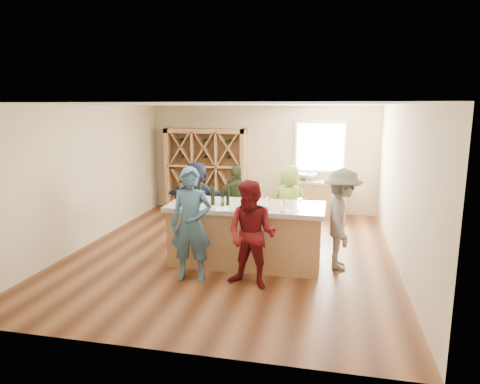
% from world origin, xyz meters
% --- Properties ---
extents(floor, '(6.00, 7.00, 0.10)m').
position_xyz_m(floor, '(0.00, 0.00, -0.05)').
color(floor, brown).
rests_on(floor, ground).
extents(ceiling, '(6.00, 7.00, 0.10)m').
position_xyz_m(ceiling, '(0.00, 0.00, 2.85)').
color(ceiling, white).
rests_on(ceiling, ground).
extents(wall_back, '(6.00, 0.10, 2.80)m').
position_xyz_m(wall_back, '(0.00, 3.55, 1.40)').
color(wall_back, '#C1AE8B').
rests_on(wall_back, ground).
extents(wall_front, '(6.00, 0.10, 2.80)m').
position_xyz_m(wall_front, '(0.00, -3.55, 1.40)').
color(wall_front, '#C1AE8B').
rests_on(wall_front, ground).
extents(wall_left, '(0.10, 7.00, 2.80)m').
position_xyz_m(wall_left, '(-3.05, 0.00, 1.40)').
color(wall_left, '#C1AE8B').
rests_on(wall_left, ground).
extents(wall_right, '(0.10, 7.00, 2.80)m').
position_xyz_m(wall_right, '(3.05, 0.00, 1.40)').
color(wall_right, '#C1AE8B').
rests_on(wall_right, ground).
extents(window_frame, '(1.30, 0.06, 1.30)m').
position_xyz_m(window_frame, '(1.50, 3.47, 1.75)').
color(window_frame, white).
rests_on(window_frame, wall_back).
extents(window_pane, '(1.18, 0.01, 1.18)m').
position_xyz_m(window_pane, '(1.50, 3.44, 1.75)').
color(window_pane, white).
rests_on(window_pane, wall_back).
extents(wine_rack, '(2.20, 0.45, 2.20)m').
position_xyz_m(wine_rack, '(-1.50, 3.27, 1.10)').
color(wine_rack, '#A0754C').
rests_on(wine_rack, floor).
extents(back_counter_base, '(1.60, 0.58, 0.86)m').
position_xyz_m(back_counter_base, '(1.40, 3.20, 0.43)').
color(back_counter_base, '#A0754C').
rests_on(back_counter_base, floor).
extents(back_counter_top, '(1.70, 0.62, 0.06)m').
position_xyz_m(back_counter_top, '(1.40, 3.20, 0.89)').
color(back_counter_top, '#BAAE99').
rests_on(back_counter_top, back_counter_base).
extents(sink, '(0.54, 0.54, 0.19)m').
position_xyz_m(sink, '(1.20, 3.20, 1.01)').
color(sink, silver).
rests_on(sink, back_counter_top).
extents(faucet, '(0.02, 0.02, 0.30)m').
position_xyz_m(faucet, '(1.20, 3.38, 1.07)').
color(faucet, silver).
rests_on(faucet, back_counter_top).
extents(tasting_counter_base, '(2.60, 1.00, 1.00)m').
position_xyz_m(tasting_counter_base, '(0.37, -0.53, 0.50)').
color(tasting_counter_base, '#A0754C').
rests_on(tasting_counter_base, floor).
extents(tasting_counter_top, '(2.72, 1.12, 0.08)m').
position_xyz_m(tasting_counter_top, '(0.37, -0.53, 1.04)').
color(tasting_counter_top, '#BAAE99').
rests_on(tasting_counter_top, tasting_counter_base).
extents(wine_bottle_a, '(0.11, 0.11, 0.33)m').
position_xyz_m(wine_bottle_a, '(-0.45, -0.63, 1.24)').
color(wine_bottle_a, black).
rests_on(wine_bottle_a, tasting_counter_top).
extents(wine_bottle_c, '(0.09, 0.09, 0.30)m').
position_xyz_m(wine_bottle_c, '(-0.20, -0.68, 1.23)').
color(wine_bottle_c, black).
rests_on(wine_bottle_c, tasting_counter_top).
extents(wine_bottle_d, '(0.08, 0.08, 0.26)m').
position_xyz_m(wine_bottle_d, '(-0.02, -0.71, 1.21)').
color(wine_bottle_d, black).
rests_on(wine_bottle_d, tasting_counter_top).
extents(wine_bottle_e, '(0.08, 0.08, 0.27)m').
position_xyz_m(wine_bottle_e, '(0.07, -0.64, 1.21)').
color(wine_bottle_e, black).
rests_on(wine_bottle_e, tasting_counter_top).
extents(wine_glass_a, '(0.08, 0.08, 0.20)m').
position_xyz_m(wine_glass_a, '(0.06, -0.99, 1.18)').
color(wine_glass_a, white).
rests_on(wine_glass_a, tasting_counter_top).
extents(wine_glass_b, '(0.09, 0.09, 0.17)m').
position_xyz_m(wine_glass_b, '(0.61, -0.95, 1.17)').
color(wine_glass_b, white).
rests_on(wine_glass_b, tasting_counter_top).
extents(wine_glass_c, '(0.08, 0.08, 0.18)m').
position_xyz_m(wine_glass_c, '(1.05, -0.96, 1.17)').
color(wine_glass_c, white).
rests_on(wine_glass_c, tasting_counter_top).
extents(wine_glass_d, '(0.08, 0.08, 0.20)m').
position_xyz_m(wine_glass_d, '(0.78, -0.72, 1.18)').
color(wine_glass_d, white).
rests_on(wine_glass_d, tasting_counter_top).
extents(wine_glass_e, '(0.10, 0.10, 0.20)m').
position_xyz_m(wine_glass_e, '(1.31, -0.75, 1.18)').
color(wine_glass_e, white).
rests_on(wine_glass_e, tasting_counter_top).
extents(tasting_menu_a, '(0.31, 0.36, 0.00)m').
position_xyz_m(tasting_menu_a, '(0.04, -0.95, 1.08)').
color(tasting_menu_a, white).
rests_on(tasting_menu_a, tasting_counter_top).
extents(tasting_menu_b, '(0.29, 0.33, 0.00)m').
position_xyz_m(tasting_menu_b, '(0.57, -0.92, 1.08)').
color(tasting_menu_b, white).
rests_on(tasting_menu_b, tasting_counter_top).
extents(tasting_menu_c, '(0.25, 0.31, 0.00)m').
position_xyz_m(tasting_menu_c, '(1.20, -0.87, 1.08)').
color(tasting_menu_c, white).
rests_on(tasting_menu_c, tasting_counter_top).
extents(person_near_left, '(0.71, 0.55, 1.84)m').
position_xyz_m(person_near_left, '(-0.34, -1.42, 0.92)').
color(person_near_left, '#335972').
rests_on(person_near_left, floor).
extents(person_near_right, '(0.90, 0.63, 1.68)m').
position_xyz_m(person_near_right, '(0.65, -1.50, 0.84)').
color(person_near_right, '#590F14').
rests_on(person_near_right, floor).
extents(person_server, '(0.55, 1.14, 1.74)m').
position_xyz_m(person_server, '(2.01, -0.40, 0.87)').
color(person_server, slate).
rests_on(person_server, floor).
extents(person_far_mid, '(1.04, 0.79, 1.59)m').
position_xyz_m(person_far_mid, '(-0.07, 0.72, 0.80)').
color(person_far_mid, '#263319').
rests_on(person_far_mid, floor).
extents(person_far_right, '(0.86, 0.64, 1.61)m').
position_xyz_m(person_far_right, '(0.99, 0.85, 0.81)').
color(person_far_right, '#8CC64C').
rests_on(person_far_right, floor).
extents(person_far_left, '(1.58, 0.75, 1.63)m').
position_xyz_m(person_far_left, '(-0.99, 0.88, 0.82)').
color(person_far_left, '#191E38').
rests_on(person_far_left, floor).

